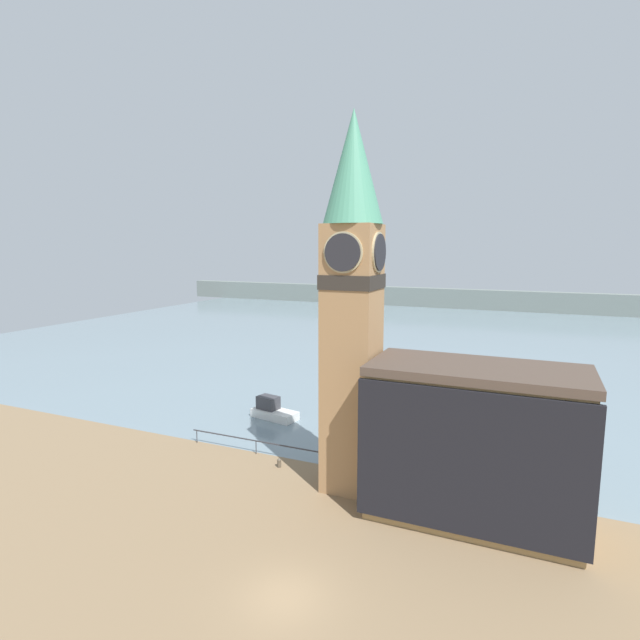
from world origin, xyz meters
name	(u,v)px	position (x,y,z in m)	size (l,w,h in m)	color
ground_plane	(285,597)	(0.00, 0.00, 0.00)	(160.00, 160.00, 0.00)	#846B4C
water	(474,336)	(0.00, 73.52, 0.00)	(160.00, 120.00, 0.00)	gray
far_shoreline	(493,300)	(0.00, 113.52, 2.50)	(180.00, 3.00, 5.00)	slate
pier_railing	(256,442)	(-9.40, 13.27, 0.96)	(11.76, 0.08, 1.09)	#333338
clock_tower	(352,295)	(-0.89, 11.20, 12.85)	(3.73, 3.73, 24.13)	#9E754C
pier_building	(474,444)	(6.98, 10.34, 4.62)	(12.21, 6.00, 9.20)	#A88451
boat_near	(273,410)	(-12.22, 21.04, 0.70)	(4.68, 2.74, 1.96)	silver
mooring_bollard_near	(279,462)	(-6.66, 11.91, 0.36)	(0.31, 0.31, 0.67)	brown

